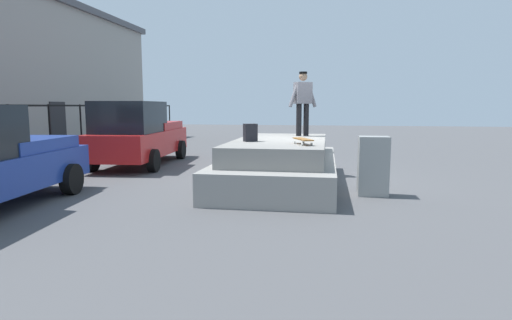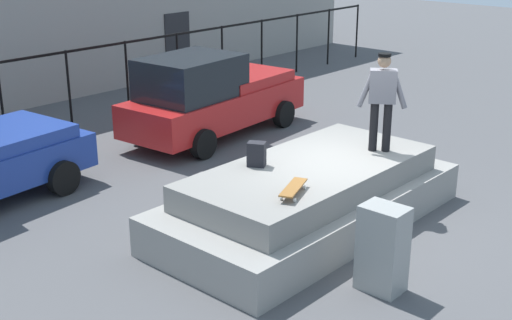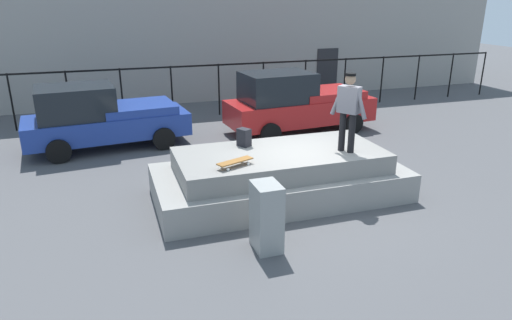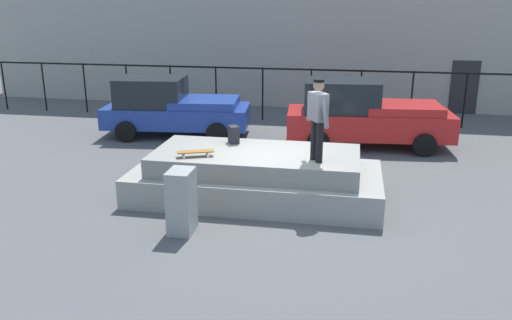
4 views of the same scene
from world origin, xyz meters
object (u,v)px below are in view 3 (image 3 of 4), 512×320
object	(u,v)px
car_red_pickup_mid	(296,103)
skateboarder	(349,107)
utility_box	(267,217)
skateboard	(235,162)
backpack	(244,137)
car_blue_pickup_near	(101,117)

from	to	relation	value
car_red_pickup_mid	skateboarder	bearing A→B (deg)	-101.10
utility_box	car_red_pickup_mid	bearing A→B (deg)	62.63
skateboard	car_red_pickup_mid	world-z (taller)	car_red_pickup_mid
backpack	car_red_pickup_mid	distance (m)	5.02
skateboarder	car_blue_pickup_near	xyz separation A→B (m)	(-4.95, 5.30, -1.09)
car_red_pickup_mid	utility_box	world-z (taller)	car_red_pickup_mid
backpack	car_blue_pickup_near	size ratio (longest dim) A/B	0.08
skateboarder	car_blue_pickup_near	world-z (taller)	skateboarder
utility_box	backpack	bearing A→B (deg)	80.66
skateboarder	backpack	xyz separation A→B (m)	(-1.95, 1.04, -0.76)
car_red_pickup_mid	utility_box	size ratio (longest dim) A/B	4.00
skateboarder	car_red_pickup_mid	distance (m)	5.29
backpack	utility_box	size ratio (longest dim) A/B	0.32
utility_box	skateboarder	bearing A→B (deg)	33.27
skateboarder	skateboard	distance (m)	2.65
car_blue_pickup_near	car_red_pickup_mid	bearing A→B (deg)	-2.06
backpack	skateboarder	bearing A→B (deg)	-146.93
backpack	car_red_pickup_mid	size ratio (longest dim) A/B	0.08
skateboarder	utility_box	distance (m)	3.16
car_red_pickup_mid	utility_box	bearing A→B (deg)	-116.66
car_blue_pickup_near	car_red_pickup_mid	world-z (taller)	car_red_pickup_mid
skateboard	skateboarder	bearing A→B (deg)	3.61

